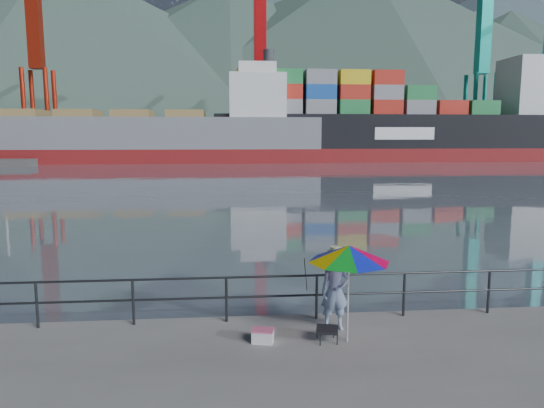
{
  "coord_description": "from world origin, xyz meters",
  "views": [
    {
      "loc": [
        -0.9,
        -8.55,
        4.05
      ],
      "look_at": [
        0.38,
        6.0,
        2.0
      ],
      "focal_mm": 32.0,
      "sensor_mm": 36.0,
      "label": 1
    }
  ],
  "objects": [
    {
      "name": "cooler_bag",
      "position": [
        -0.28,
        0.55,
        0.12
      ],
      "size": [
        0.46,
        0.36,
        0.24
      ],
      "primitive_type": "cube",
      "rotation": [
        0.0,
        0.0,
        -0.23
      ],
      "color": "silver",
      "rests_on": "ground"
    },
    {
      "name": "container_stacks",
      "position": [
        33.62,
        93.0,
        3.03
      ],
      "size": [
        58.0,
        5.4,
        7.8
      ],
      "color": "#267F3F",
      "rests_on": "ground"
    },
    {
      "name": "guardrail",
      "position": [
        0.0,
        1.7,
        0.52
      ],
      "size": [
        22.0,
        0.06,
        1.03
      ],
      "color": "#2D3033",
      "rests_on": "ground"
    },
    {
      "name": "container_ship",
      "position": [
        29.46,
        74.66,
        5.81
      ],
      "size": [
        62.13,
        10.36,
        18.1
      ],
      "color": "maroon",
      "rests_on": "ground"
    },
    {
      "name": "bulk_carrier",
      "position": [
        -12.0,
        72.72,
        4.07
      ],
      "size": [
        55.35,
        9.58,
        14.5
      ],
      "color": "maroon",
      "rests_on": "ground"
    },
    {
      "name": "beach_umbrella",
      "position": [
        1.39,
        0.44,
        1.79
      ],
      "size": [
        1.68,
        1.68,
        1.96
      ],
      "color": "white",
      "rests_on": "ground"
    },
    {
      "name": "folding_stool",
      "position": [
        0.99,
        0.48,
        0.15
      ],
      "size": [
        0.51,
        0.51,
        0.28
      ],
      "color": "black",
      "rests_on": "ground"
    },
    {
      "name": "mountains",
      "position": [
        38.82,
        207.75,
        35.55
      ],
      "size": [
        600.0,
        332.8,
        80.0
      ],
      "color": "#385147",
      "rests_on": "ground"
    },
    {
      "name": "fishing_rod",
      "position": [
        0.8,
        2.02,
        0.0
      ],
      "size": [
        0.38,
        1.8,
        1.29
      ],
      "primitive_type": "cylinder",
      "rotation": [
        0.96,
        0.0,
        -0.2
      ],
      "color": "black",
      "rests_on": "ground"
    },
    {
      "name": "port_cranes",
      "position": [
        31.0,
        84.0,
        16.0
      ],
      "size": [
        116.0,
        28.0,
        38.4
      ],
      "color": "#AD210E",
      "rests_on": "ground"
    },
    {
      "name": "fisherman",
      "position": [
        1.28,
        1.11,
        0.82
      ],
      "size": [
        0.6,
        0.4,
        1.63
      ],
      "primitive_type": "imported",
      "rotation": [
        0.0,
        0.0,
        -0.01
      ],
      "color": "#29538B",
      "rests_on": "ground"
    },
    {
      "name": "harbor_water",
      "position": [
        0.0,
        130.0,
        0.0
      ],
      "size": [
        500.0,
        280.0,
        0.0
      ],
      "primitive_type": "cube",
      "color": "slate",
      "rests_on": "ground"
    },
    {
      "name": "far_dock",
      "position": [
        10.0,
        93.0,
        0.0
      ],
      "size": [
        200.0,
        40.0,
        0.4
      ],
      "primitive_type": "cube",
      "color": "#514F4C",
      "rests_on": "ground"
    }
  ]
}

